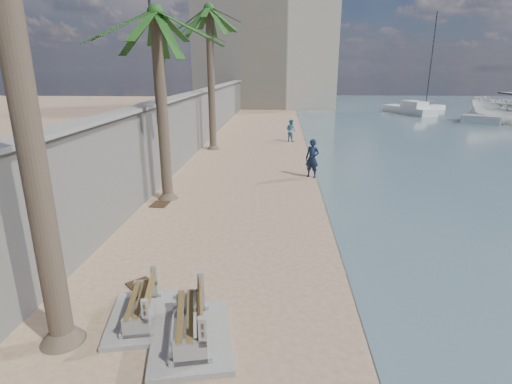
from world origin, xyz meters
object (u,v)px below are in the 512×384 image
object	(u,v)px
bench_near	(190,322)
palm_mid	(156,15)
palm_back	(209,11)
person_b	(291,129)
yacht_near	(491,115)
yacht_far	(408,111)
bench_far	(141,305)
person_a	(312,156)
sailboat_west	(425,108)

from	to	relation	value
bench_near	palm_mid	bearing A→B (deg)	108.35
bench_near	palm_back	bearing A→B (deg)	98.23
palm_mid	person_b	xyz separation A→B (m)	(5.17, 13.46, -5.90)
palm_mid	yacht_near	xyz separation A→B (m)	(26.24, 28.41, -6.43)
bench_near	person_b	distance (m)	22.15
bench_near	palm_mid	xyz separation A→B (m)	(-2.84, 8.56, 6.38)
yacht_near	yacht_far	world-z (taller)	same
bench_far	person_a	world-z (taller)	person_a
person_a	person_b	xyz separation A→B (m)	(-0.81, 9.79, -0.18)
bench_near	palm_mid	distance (m)	11.05
palm_back	yacht_near	xyz separation A→B (m)	(26.14, 18.07, -7.88)
palm_mid	person_a	world-z (taller)	palm_mid
person_b	yacht_near	world-z (taller)	person_b
person_b	yacht_near	distance (m)	25.84
person_a	yacht_near	distance (m)	31.98
bench_far	yacht_far	distance (m)	44.20
yacht_far	person_a	bearing A→B (deg)	134.71
palm_mid	palm_back	world-z (taller)	palm_back
bench_far	palm_back	bearing A→B (deg)	94.93
bench_far	palm_mid	bearing A→B (deg)	101.92
sailboat_west	palm_back	bearing A→B (deg)	-130.59
bench_near	bench_far	xyz separation A→B (m)	(-1.15, 0.57, -0.05)
sailboat_west	yacht_far	bearing A→B (deg)	-132.21
palm_mid	sailboat_west	size ratio (longest dim) A/B	0.68
person_b	yacht_far	world-z (taller)	person_b
bench_near	palm_back	distance (m)	20.64
palm_back	sailboat_west	distance (m)	34.68
palm_mid	yacht_far	xyz separation A→B (m)	(19.06, 32.66, -6.43)
bench_far	yacht_near	bearing A→B (deg)	55.99
yacht_near	bench_far	bearing A→B (deg)	-179.32
bench_near	person_a	size ratio (longest dim) A/B	1.16
bench_far	person_a	size ratio (longest dim) A/B	1.01
bench_far	yacht_near	size ratio (longest dim) A/B	0.18
bench_far	palm_back	size ratio (longest dim) A/B	0.23
person_b	palm_back	bearing A→B (deg)	75.48
yacht_far	palm_back	bearing A→B (deg)	118.66
palm_back	sailboat_west	world-z (taller)	sailboat_west
palm_back	yacht_far	world-z (taller)	palm_back
palm_back	yacht_far	xyz separation A→B (m)	(18.96, 22.32, -7.88)
bench_near	yacht_far	size ratio (longest dim) A/B	0.34
yacht_far	sailboat_west	world-z (taller)	sailboat_west
person_a	yacht_near	world-z (taller)	person_a
bench_near	palm_back	world-z (taller)	palm_back
sailboat_west	palm_mid	bearing A→B (deg)	-121.53
bench_near	person_b	xyz separation A→B (m)	(2.33, 22.02, 0.48)
person_a	person_b	distance (m)	9.83
bench_far	palm_back	distance (m)	20.01
sailboat_west	yacht_near	bearing A→B (deg)	-61.26
bench_near	yacht_far	distance (m)	44.29
bench_near	yacht_near	distance (m)	43.75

